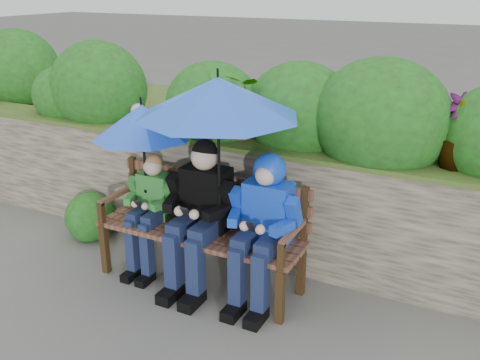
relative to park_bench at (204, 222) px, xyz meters
The scene contains 8 objects.
ground 0.65m from the park_bench, 26.00° to the right, with size 60.00×60.00×0.00m, color #575757.
garden_backdrop 1.44m from the park_bench, 76.12° to the left, with size 8.07×2.84×1.83m.
park_bench is the anchor object (origin of this frame).
boy_left 0.48m from the park_bench, behind, with size 0.41×0.48×1.00m.
boy_middle 0.17m from the park_bench, 77.19° to the right, with size 0.56×0.64×1.19m.
boy_right 0.58m from the park_bench, ahead, with size 0.52×0.63×1.15m.
umbrella_left 0.92m from the park_bench, behind, with size 0.80×0.80×0.79m.
umbrella_right 1.06m from the park_bench, 25.37° to the right, with size 1.19×1.19×1.05m.
Camera 1 is at (1.64, -3.13, 2.30)m, focal length 40.00 mm.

